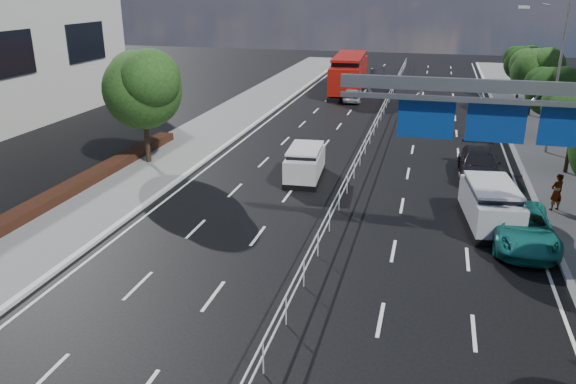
% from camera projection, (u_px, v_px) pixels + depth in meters
% --- Properties ---
extents(median_fence, '(0.05, 85.00, 1.02)m').
position_uv_depth(median_fence, '(364.00, 149.00, 33.93)').
color(median_fence, silver).
rests_on(median_fence, ground).
extents(overhead_gantry, '(10.24, 0.38, 7.45)m').
position_uv_depth(overhead_gantry, '(520.00, 116.00, 19.27)').
color(overhead_gantry, gray).
rests_on(overhead_gantry, ground).
extents(streetlight_far, '(2.78, 2.40, 9.00)m').
position_uv_depth(streetlight_far, '(554.00, 69.00, 33.00)').
color(streetlight_far, gray).
rests_on(streetlight_far, ground).
extents(near_tree_back, '(4.84, 4.51, 6.69)m').
position_uv_depth(near_tree_back, '(143.00, 85.00, 31.22)').
color(near_tree_back, black).
rests_on(near_tree_back, ground).
extents(far_tree_f, '(3.52, 3.28, 5.02)m').
position_uv_depth(far_tree_f, '(552.00, 89.00, 36.57)').
color(far_tree_f, black).
rests_on(far_tree_f, ground).
extents(far_tree_g, '(3.96, 3.69, 5.45)m').
position_uv_depth(far_tree_g, '(536.00, 69.00, 43.29)').
color(far_tree_g, black).
rests_on(far_tree_g, ground).
extents(far_tree_h, '(3.41, 3.18, 4.91)m').
position_uv_depth(far_tree_h, '(522.00, 61.00, 50.21)').
color(far_tree_h, black).
rests_on(far_tree_h, ground).
extents(white_minivan, '(2.04, 4.16, 1.76)m').
position_uv_depth(white_minivan, '(305.00, 163.00, 30.07)').
color(white_minivan, black).
rests_on(white_minivan, ground).
extents(red_bus, '(3.52, 11.97, 3.53)m').
position_uv_depth(red_bus, '(349.00, 73.00, 54.60)').
color(red_bus, black).
rests_on(red_bus, ground).
extents(near_car_silver, '(1.84, 4.07, 1.36)m').
position_uv_depth(near_car_silver, '(353.00, 94.00, 50.26)').
color(near_car_silver, '#A0A3A7').
rests_on(near_car_silver, ground).
extents(near_car_dark, '(1.98, 4.59, 1.47)m').
position_uv_depth(near_car_dark, '(378.00, 75.00, 60.68)').
color(near_car_dark, black).
rests_on(near_car_dark, ground).
extents(silver_minivan, '(2.54, 4.82, 1.92)m').
position_uv_depth(silver_minivan, '(490.00, 205.00, 24.14)').
color(silver_minivan, black).
rests_on(silver_minivan, ground).
extents(parked_car_teal, '(2.53, 5.27, 1.45)m').
position_uv_depth(parked_car_teal, '(522.00, 227.00, 22.51)').
color(parked_car_teal, '#18706B').
rests_on(parked_car_teal, ground).
extents(parked_car_dark, '(2.14, 5.13, 1.48)m').
position_uv_depth(parked_car_dark, '(479.00, 164.00, 30.33)').
color(parked_car_dark, black).
rests_on(parked_car_dark, ground).
extents(pedestrian_a, '(0.76, 0.69, 1.74)m').
position_uv_depth(pedestrian_a, '(557.00, 192.00, 25.46)').
color(pedestrian_a, gray).
rests_on(pedestrian_a, sidewalk_far).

